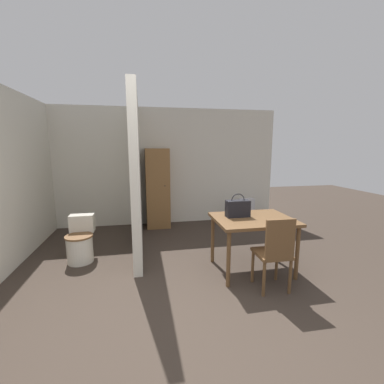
{
  "coord_description": "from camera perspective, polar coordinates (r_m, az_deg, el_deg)",
  "views": [
    {
      "loc": [
        -0.36,
        -1.96,
        1.68
      ],
      "look_at": [
        0.35,
        1.64,
        1.03
      ],
      "focal_mm": 24.0,
      "sensor_mm": 36.0,
      "label": 1
    }
  ],
  "objects": [
    {
      "name": "space_heater",
      "position": [
        5.74,
        11.95,
        -4.27
      ],
      "size": [
        0.31,
        0.18,
        0.58
      ],
      "color": "#BCBCC1",
      "rests_on": "ground_plane"
    },
    {
      "name": "handbag",
      "position": [
        3.54,
        10.12,
        -3.57
      ],
      "size": [
        0.32,
        0.14,
        0.32
      ],
      "color": "black",
      "rests_on": "dining_table"
    },
    {
      "name": "toilet",
      "position": [
        4.23,
        -23.55,
        -10.23
      ],
      "size": [
        0.39,
        0.54,
        0.65
      ],
      "color": "silver",
      "rests_on": "ground_plane"
    },
    {
      "name": "wooden_chair",
      "position": [
        3.19,
        17.88,
        -12.48
      ],
      "size": [
        0.39,
        0.39,
        0.9
      ],
      "rotation": [
        0.0,
        0.0,
        -0.03
      ],
      "color": "brown",
      "rests_on": "ground_plane"
    },
    {
      "name": "wall_back",
      "position": [
        5.68,
        -7.46,
        5.54
      ],
      "size": [
        5.28,
        0.12,
        2.5
      ],
      "color": "beige",
      "rests_on": "ground_plane"
    },
    {
      "name": "dining_table",
      "position": [
        3.57,
        13.36,
        -6.91
      ],
      "size": [
        1.03,
        0.82,
        0.74
      ],
      "color": "brown",
      "rests_on": "ground_plane"
    },
    {
      "name": "wooden_cabinet",
      "position": [
        5.43,
        -7.64,
        0.82
      ],
      "size": [
        0.48,
        0.47,
        1.65
      ],
      "color": "brown",
      "rests_on": "ground_plane"
    },
    {
      "name": "wall_left",
      "position": [
        4.22,
        -36.83,
        2.13
      ],
      "size": [
        0.12,
        4.63,
        2.5
      ],
      "color": "beige",
      "rests_on": "ground_plane"
    },
    {
      "name": "ground_plane",
      "position": [
        2.61,
        -0.56,
        -30.09
      ],
      "size": [
        16.0,
        16.0,
        0.0
      ],
      "primitive_type": "plane",
      "color": "#382D26"
    },
    {
      "name": "partition_wall",
      "position": [
        4.41,
        -12.26,
        4.15
      ],
      "size": [
        0.12,
        2.4,
        2.5
      ],
      "color": "beige",
      "rests_on": "ground_plane"
    }
  ]
}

